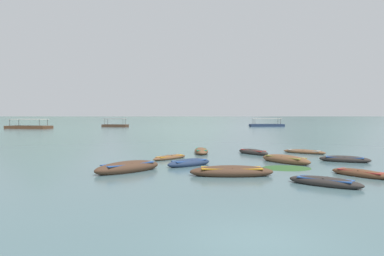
{
  "coord_description": "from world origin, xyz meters",
  "views": [
    {
      "loc": [
        -1.77,
        -9.11,
        3.29
      ],
      "look_at": [
        -1.16,
        58.01,
        0.86
      ],
      "focal_mm": 33.1,
      "sensor_mm": 36.0,
      "label": 1
    }
  ],
  "objects_px": {
    "ferry_1": "(267,125)",
    "rowboat_0": "(345,159)",
    "rowboat_1": "(361,174)",
    "ferry_0": "(29,127)",
    "rowboat_2": "(231,172)",
    "rowboat_5": "(285,160)",
    "ferry_2": "(115,125)",
    "rowboat_8": "(325,182)",
    "rowboat_11": "(201,151)",
    "rowboat_6": "(253,152)",
    "rowboat_9": "(304,152)",
    "rowboat_3": "(170,157)",
    "rowboat_7": "(189,163)",
    "rowboat_10": "(128,167)"
  },
  "relations": [
    {
      "from": "rowboat_0",
      "to": "ferry_0",
      "type": "bearing_deg",
      "value": 129.0
    },
    {
      "from": "rowboat_8",
      "to": "rowboat_11",
      "type": "distance_m",
      "value": 15.06
    },
    {
      "from": "ferry_1",
      "to": "rowboat_2",
      "type": "bearing_deg",
      "value": -103.69
    },
    {
      "from": "rowboat_3",
      "to": "rowboat_5",
      "type": "bearing_deg",
      "value": -14.5
    },
    {
      "from": "rowboat_6",
      "to": "rowboat_10",
      "type": "bearing_deg",
      "value": -134.15
    },
    {
      "from": "rowboat_10",
      "to": "ferry_0",
      "type": "relative_size",
      "value": 0.36
    },
    {
      "from": "rowboat_5",
      "to": "rowboat_0",
      "type": "bearing_deg",
      "value": 6.08
    },
    {
      "from": "ferry_1",
      "to": "rowboat_9",
      "type": "bearing_deg",
      "value": -99.96
    },
    {
      "from": "rowboat_2",
      "to": "rowboat_9",
      "type": "xyz_separation_m",
      "value": [
        7.65,
        11.24,
        -0.08
      ]
    },
    {
      "from": "rowboat_3",
      "to": "rowboat_10",
      "type": "relative_size",
      "value": 0.75
    },
    {
      "from": "ferry_2",
      "to": "rowboat_6",
      "type": "bearing_deg",
      "value": -69.32
    },
    {
      "from": "rowboat_11",
      "to": "ferry_0",
      "type": "bearing_deg",
      "value": 125.55
    },
    {
      "from": "rowboat_1",
      "to": "rowboat_5",
      "type": "xyz_separation_m",
      "value": [
        -2.54,
        5.5,
        0.06
      ]
    },
    {
      "from": "rowboat_3",
      "to": "ferry_0",
      "type": "bearing_deg",
      "value": 122.02
    },
    {
      "from": "rowboat_5",
      "to": "rowboat_11",
      "type": "relative_size",
      "value": 1.11
    },
    {
      "from": "rowboat_8",
      "to": "rowboat_11",
      "type": "bearing_deg",
      "value": 110.59
    },
    {
      "from": "rowboat_7",
      "to": "ferry_1",
      "type": "height_order",
      "value": "ferry_1"
    },
    {
      "from": "ferry_0",
      "to": "ferry_2",
      "type": "relative_size",
      "value": 1.5
    },
    {
      "from": "rowboat_3",
      "to": "rowboat_7",
      "type": "height_order",
      "value": "rowboat_7"
    },
    {
      "from": "rowboat_8",
      "to": "rowboat_10",
      "type": "height_order",
      "value": "rowboat_10"
    },
    {
      "from": "rowboat_5",
      "to": "ferry_0",
      "type": "distance_m",
      "value": 77.52
    },
    {
      "from": "rowboat_8",
      "to": "rowboat_9",
      "type": "distance_m",
      "value": 14.43
    },
    {
      "from": "rowboat_0",
      "to": "rowboat_5",
      "type": "height_order",
      "value": "rowboat_5"
    },
    {
      "from": "rowboat_11",
      "to": "rowboat_7",
      "type": "bearing_deg",
      "value": -97.96
    },
    {
      "from": "rowboat_1",
      "to": "rowboat_10",
      "type": "relative_size",
      "value": 0.77
    },
    {
      "from": "rowboat_0",
      "to": "rowboat_8",
      "type": "xyz_separation_m",
      "value": [
        -4.66,
        -8.42,
        -0.01
      ]
    },
    {
      "from": "rowboat_1",
      "to": "rowboat_2",
      "type": "relative_size",
      "value": 0.69
    },
    {
      "from": "rowboat_1",
      "to": "ferry_2",
      "type": "relative_size",
      "value": 0.42
    },
    {
      "from": "ferry_1",
      "to": "rowboat_7",
      "type": "bearing_deg",
      "value": -105.85
    },
    {
      "from": "rowboat_9",
      "to": "rowboat_10",
      "type": "xyz_separation_m",
      "value": [
        -13.52,
        -9.82,
        0.11
      ]
    },
    {
      "from": "rowboat_10",
      "to": "ferry_0",
      "type": "height_order",
      "value": "ferry_0"
    },
    {
      "from": "rowboat_9",
      "to": "ferry_2",
      "type": "height_order",
      "value": "ferry_2"
    },
    {
      "from": "rowboat_7",
      "to": "rowboat_11",
      "type": "relative_size",
      "value": 0.9
    },
    {
      "from": "ferry_1",
      "to": "rowboat_0",
      "type": "bearing_deg",
      "value": -98.51
    },
    {
      "from": "rowboat_6",
      "to": "rowboat_11",
      "type": "height_order",
      "value": "rowboat_11"
    },
    {
      "from": "rowboat_7",
      "to": "ferry_0",
      "type": "distance_m",
      "value": 74.98
    },
    {
      "from": "rowboat_1",
      "to": "ferry_0",
      "type": "relative_size",
      "value": 0.28
    },
    {
      "from": "rowboat_5",
      "to": "rowboat_10",
      "type": "bearing_deg",
      "value": -159.62
    },
    {
      "from": "rowboat_3",
      "to": "rowboat_11",
      "type": "xyz_separation_m",
      "value": [
        2.51,
        4.03,
        0.06
      ]
    },
    {
      "from": "rowboat_1",
      "to": "ferry_0",
      "type": "bearing_deg",
      "value": 125.47
    },
    {
      "from": "rowboat_11",
      "to": "ferry_2",
      "type": "xyz_separation_m",
      "value": [
        -21.59,
        68.11,
        0.27
      ]
    },
    {
      "from": "rowboat_0",
      "to": "rowboat_11",
      "type": "height_order",
      "value": "rowboat_11"
    },
    {
      "from": "rowboat_10",
      "to": "ferry_1",
      "type": "xyz_separation_m",
      "value": [
        26.24,
        82.22,
        0.2
      ]
    },
    {
      "from": "rowboat_8",
      "to": "ferry_0",
      "type": "distance_m",
      "value": 83.89
    },
    {
      "from": "rowboat_2",
      "to": "ferry_0",
      "type": "relative_size",
      "value": 0.41
    },
    {
      "from": "rowboat_6",
      "to": "rowboat_8",
      "type": "distance_m",
      "value": 13.45
    },
    {
      "from": "rowboat_0",
      "to": "rowboat_11",
      "type": "distance_m",
      "value": 11.46
    },
    {
      "from": "rowboat_6",
      "to": "rowboat_7",
      "type": "relative_size",
      "value": 1.01
    },
    {
      "from": "rowboat_3",
      "to": "ferry_2",
      "type": "bearing_deg",
      "value": 104.81
    },
    {
      "from": "ferry_1",
      "to": "rowboat_11",
      "type": "bearing_deg",
      "value": -106.65
    }
  ]
}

